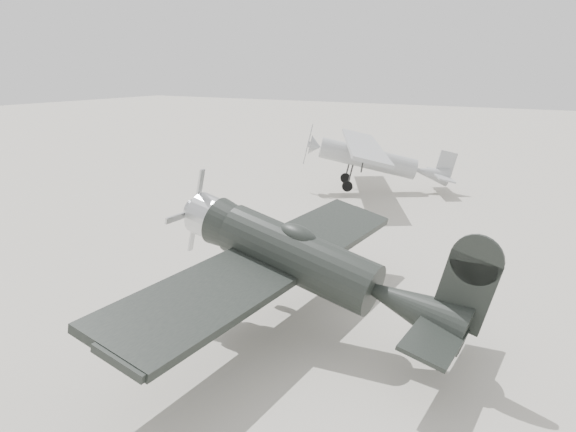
# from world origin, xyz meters

# --- Properties ---
(ground) EXTENTS (160.00, 160.00, 0.00)m
(ground) POSITION_xyz_m (0.00, 0.00, 0.00)
(ground) COLOR #A8A295
(ground) RESTS_ON ground
(lowwing_monoplane) EXTENTS (8.13, 11.26, 3.66)m
(lowwing_monoplane) POSITION_xyz_m (4.48, -3.19, 1.94)
(lowwing_monoplane) COLOR black
(lowwing_monoplane) RESTS_ON ground
(highwing_monoplane) EXTENTS (8.57, 10.70, 3.18)m
(highwing_monoplane) POSITION_xyz_m (-0.76, 13.41, 1.99)
(highwing_monoplane) COLOR #9A9D9F
(highwing_monoplane) RESTS_ON ground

